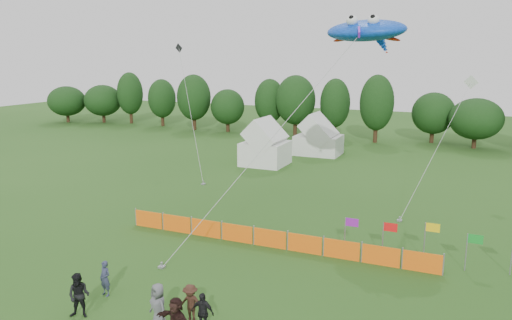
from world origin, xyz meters
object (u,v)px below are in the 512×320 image
at_px(spectator_b, 79,296).
at_px(tent_left, 265,146).
at_px(barrier_fence, 270,238).
at_px(stingray_kite, 368,31).
at_px(spectator_a, 105,278).
at_px(spectator_d, 202,313).
at_px(tent_right, 319,139).
at_px(spectator_c, 190,304).
at_px(spectator_e, 158,307).

bearing_deg(spectator_b, tent_left, 78.75).
xyz_separation_m(barrier_fence, stingray_kite, (3.12, 8.48, 11.31)).
xyz_separation_m(tent_left, spectator_a, (3.97, -27.52, -1.04)).
bearing_deg(spectator_d, spectator_b, -172.17).
bearing_deg(stingray_kite, barrier_fence, -110.18).
height_order(tent_right, spectator_a, tent_right).
bearing_deg(tent_left, spectator_a, -81.79).
xyz_separation_m(barrier_fence, spectator_a, (-4.45, -8.11, 0.29)).
relative_size(spectator_a, spectator_c, 0.97).
bearing_deg(spectator_e, stingray_kite, 103.22).
distance_m(tent_right, stingray_kite, 22.22).
distance_m(barrier_fence, spectator_c, 8.63).
relative_size(tent_left, spectator_a, 2.60).
relative_size(spectator_a, spectator_b, 0.85).
bearing_deg(spectator_d, barrier_fence, 92.23).
bearing_deg(spectator_b, spectator_c, -1.86).
relative_size(tent_left, spectator_d, 2.57).
height_order(tent_right, spectator_c, tent_right).
height_order(barrier_fence, stingray_kite, stingray_kite).
distance_m(tent_left, spectator_a, 27.82).
relative_size(tent_right, spectator_a, 2.99).
height_order(spectator_a, stingray_kite, stingray_kite).
height_order(tent_right, spectator_b, tent_right).
bearing_deg(tent_left, stingray_kite, -43.45).
relative_size(tent_left, stingray_kite, 0.21).
bearing_deg(stingray_kite, spectator_e, -101.93).
xyz_separation_m(spectator_c, spectator_d, (0.74, -0.35, -0.02)).
bearing_deg(tent_right, spectator_a, -88.71).
distance_m(tent_right, spectator_d, 35.93).
distance_m(spectator_a, spectator_d, 5.44).
relative_size(barrier_fence, spectator_c, 11.00).
xyz_separation_m(tent_right, spectator_d, (6.15, -35.39, -0.88)).
relative_size(spectator_a, spectator_d, 0.99).
relative_size(spectator_d, stingray_kite, 0.08).
xyz_separation_m(tent_right, stingray_kite, (8.34, -17.93, 10.13)).
xyz_separation_m(spectator_d, spectator_e, (-1.61, -0.54, 0.14)).
bearing_deg(spectator_b, spectator_d, -8.06).
height_order(barrier_fence, spectator_c, spectator_c).
bearing_deg(barrier_fence, spectator_b, -112.48).
xyz_separation_m(tent_right, spectator_c, (5.41, -35.04, -0.87)).
relative_size(tent_right, spectator_b, 2.55).
relative_size(tent_right, spectator_c, 2.90).
relative_size(spectator_d, spectator_e, 0.85).
height_order(tent_left, barrier_fence, tent_left).
xyz_separation_m(barrier_fence, spectator_c, (0.19, -8.63, 0.31)).
height_order(spectator_e, stingray_kite, stingray_kite).
distance_m(spectator_b, spectator_d, 5.17).
bearing_deg(spectator_d, tent_right, 96.22).
height_order(spectator_c, spectator_e, spectator_e).
bearing_deg(spectator_d, spectator_a, 167.19).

